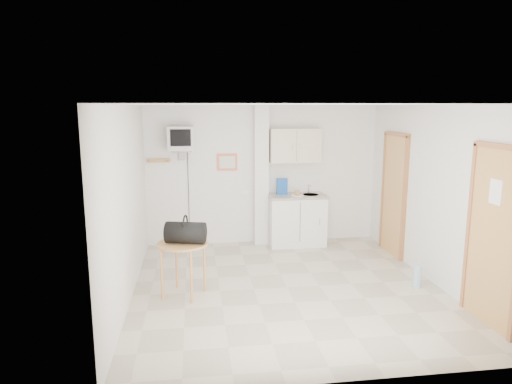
{
  "coord_description": "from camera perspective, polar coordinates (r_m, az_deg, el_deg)",
  "views": [
    {
      "loc": [
        -1.25,
        -5.88,
        2.47
      ],
      "look_at": [
        -0.35,
        0.6,
        1.25
      ],
      "focal_mm": 32.0,
      "sensor_mm": 36.0,
      "label": 1
    }
  ],
  "objects": [
    {
      "name": "crt_television",
      "position": [
        7.92,
        -9.36,
        6.56
      ],
      "size": [
        0.44,
        0.45,
        2.15
      ],
      "color": "slate",
      "rests_on": "ground"
    },
    {
      "name": "ground",
      "position": [
        6.5,
        3.89,
        -11.8
      ],
      "size": [
        4.5,
        4.5,
        0.0
      ],
      "primitive_type": "plane",
      "color": "#C1B49D",
      "rests_on": "ground"
    },
    {
      "name": "water_bottle",
      "position": [
        6.82,
        19.53,
        -9.96
      ],
      "size": [
        0.11,
        0.11,
        0.33
      ],
      "color": "#94BFCD",
      "rests_on": "ground"
    },
    {
      "name": "room_envelope",
      "position": [
        6.22,
        6.07,
        1.89
      ],
      "size": [
        4.24,
        4.54,
        2.55
      ],
      "color": "white",
      "rests_on": "ground"
    },
    {
      "name": "round_table",
      "position": [
        6.1,
        -9.11,
        -7.06
      ],
      "size": [
        0.67,
        0.67,
        0.73
      ],
      "rotation": [
        0.0,
        0.0,
        0.35
      ],
      "color": "#C98A4A",
      "rests_on": "ground"
    },
    {
      "name": "kitchenette",
      "position": [
        8.26,
        5.04,
        -1.11
      ],
      "size": [
        1.03,
        0.58,
        2.1
      ],
      "color": "white",
      "rests_on": "ground"
    },
    {
      "name": "duffel_bag",
      "position": [
        6.0,
        -8.8,
        -5.01
      ],
      "size": [
        0.56,
        0.39,
        0.38
      ],
      "rotation": [
        0.0,
        0.0,
        -0.24
      ],
      "color": "black",
      "rests_on": "round_table"
    }
  ]
}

